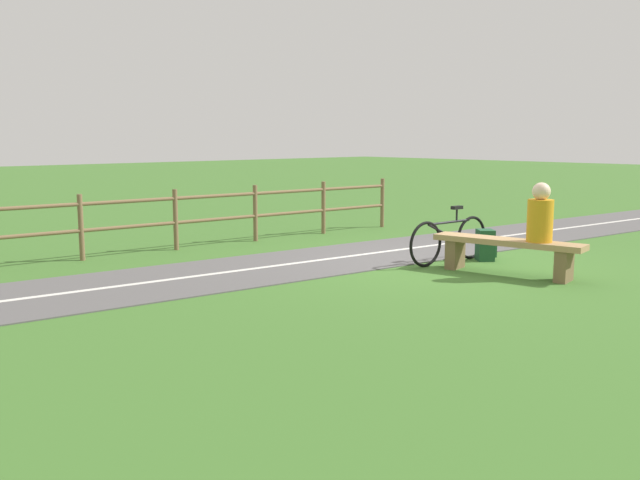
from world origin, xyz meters
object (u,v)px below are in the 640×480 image
Objects in this scene: bench at (507,249)px; person_seated at (540,216)px; bicycle at (449,239)px; backpack at (486,245)px.

bench is 0.66m from person_seated.
bench is at bearing 0.00° from person_seated.
bench is 1.23× the size of bicycle.
person_seated reaches higher than backpack.
bicycle is at bearing 66.28° from backpack.
bicycle is 0.64m from backpack.
bench reaches higher than backpack.
bicycle is at bearing -12.90° from person_seated.
bench is 1.11m from backpack.
person_seated is 1.54m from backpack.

